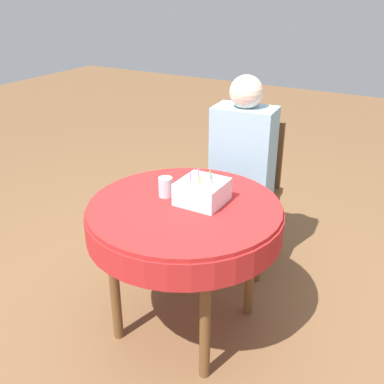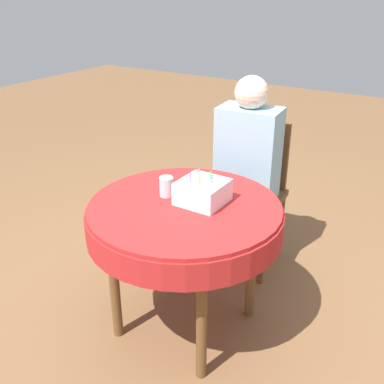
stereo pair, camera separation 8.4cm
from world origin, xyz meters
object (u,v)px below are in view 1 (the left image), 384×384
person (242,158)px  drinking_glass (165,187)px  chair (245,186)px  birthday_cake (202,192)px

person → drinking_glass: (-0.11, -0.67, 0.05)m
chair → person: person is taller
birthday_cake → drinking_glass: bearing=-170.0°
person → birthday_cake: size_ratio=5.71×
person → drinking_glass: person is taller
person → drinking_glass: bearing=-104.9°
chair → drinking_glass: chair is taller
drinking_glass → person: bearing=80.7°
chair → drinking_glass: 0.81m
chair → birthday_cake: 0.78m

